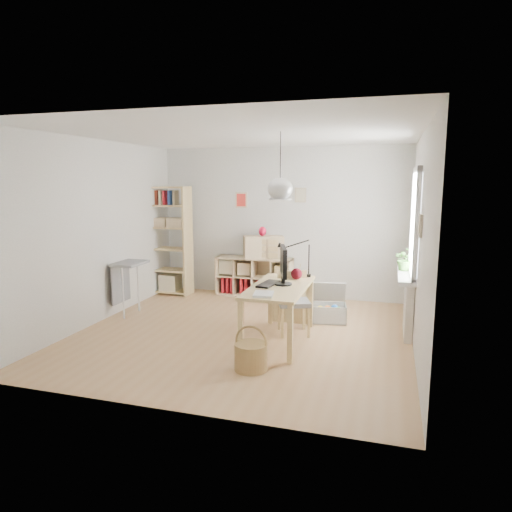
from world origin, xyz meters
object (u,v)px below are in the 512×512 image
(drawer_chest, at_px, (264,247))
(tall_bookshelf, at_px, (169,236))
(monitor, at_px, (283,264))
(chair, at_px, (293,298))
(desk, at_px, (279,293))
(cube_shelf, at_px, (254,280))
(storage_chest, at_px, (329,309))

(drawer_chest, bearing_deg, tall_bookshelf, 163.22)
(monitor, bearing_deg, chair, 61.45)
(tall_bookshelf, distance_m, drawer_chest, 1.79)
(chair, relative_size, drawer_chest, 1.22)
(desk, xyz_separation_m, monitor, (0.04, 0.07, 0.38))
(desk, relative_size, tall_bookshelf, 0.75)
(desk, bearing_deg, drawer_chest, 110.62)
(cube_shelf, bearing_deg, chair, -58.50)
(chair, bearing_deg, tall_bookshelf, 129.29)
(desk, distance_m, tall_bookshelf, 3.27)
(cube_shelf, xyz_separation_m, storage_chest, (1.54, -1.15, -0.12))
(storage_chest, bearing_deg, monitor, -123.91)
(tall_bookshelf, bearing_deg, storage_chest, -15.57)
(cube_shelf, relative_size, chair, 1.64)
(tall_bookshelf, relative_size, storage_chest, 3.06)
(drawer_chest, bearing_deg, storage_chest, -64.01)
(tall_bookshelf, relative_size, monitor, 3.53)
(desk, height_order, drawer_chest, drawer_chest)
(desk, xyz_separation_m, chair, (0.10, 0.40, -0.17))
(tall_bookshelf, height_order, chair, tall_bookshelf)
(tall_bookshelf, relative_size, drawer_chest, 2.86)
(desk, xyz_separation_m, tall_bookshelf, (-2.59, 1.95, 0.43))
(chair, xyz_separation_m, drawer_chest, (-0.93, 1.79, 0.43))
(desk, height_order, tall_bookshelf, tall_bookshelf)
(desk, relative_size, drawer_chest, 2.14)
(cube_shelf, relative_size, drawer_chest, 2.00)
(storage_chest, relative_size, monitor, 1.16)
(tall_bookshelf, bearing_deg, cube_shelf, 10.19)
(desk, relative_size, storage_chest, 2.29)
(cube_shelf, xyz_separation_m, tall_bookshelf, (-1.56, -0.28, 0.79))
(storage_chest, bearing_deg, desk, -124.03)
(cube_shelf, relative_size, monitor, 2.47)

